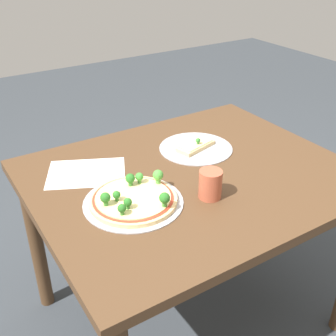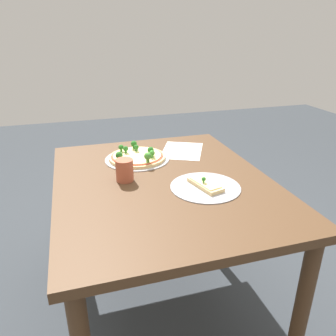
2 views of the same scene
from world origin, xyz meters
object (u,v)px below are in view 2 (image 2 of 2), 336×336
drinking_cup (125,170)px  pizza_tray_slice (205,186)px  pizza_tray_whole (137,157)px  dining_table (163,198)px

drinking_cup → pizza_tray_slice: bearing=-117.9°
pizza_tray_whole → pizza_tray_slice: bearing=-152.1°
dining_table → pizza_tray_slice: 0.22m
pizza_tray_whole → pizza_tray_slice: size_ratio=1.11×
drinking_cup → dining_table: bearing=-103.9°
dining_table → pizza_tray_whole: bearing=12.4°
dining_table → drinking_cup: size_ratio=11.68×
dining_table → pizza_tray_slice: pizza_tray_slice is taller
pizza_tray_slice → drinking_cup: (0.16, 0.31, 0.04)m
pizza_tray_slice → drinking_cup: 0.35m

